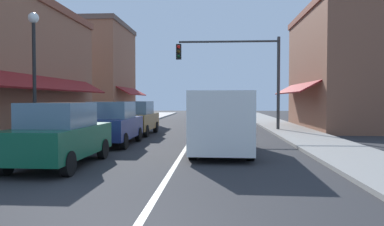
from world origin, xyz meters
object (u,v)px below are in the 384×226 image
at_px(parked_car_nearest_left, 59,135).
at_px(van_in_lane, 222,120).
at_px(parked_car_second_left, 112,124).
at_px(traffic_signal_mast_arm, 241,66).
at_px(parked_car_third_left, 136,118).
at_px(street_lamp_left_near, 34,59).

relative_size(parked_car_nearest_left, van_in_lane, 0.79).
relative_size(parked_car_second_left, traffic_signal_mast_arm, 0.67).
bearing_deg(parked_car_nearest_left, traffic_signal_mast_arm, 64.90).
bearing_deg(parked_car_third_left, parked_car_second_left, -89.17).
bearing_deg(parked_car_nearest_left, parked_car_third_left, 89.73).
height_order(parked_car_nearest_left, traffic_signal_mast_arm, traffic_signal_mast_arm).
bearing_deg(parked_car_third_left, van_in_lane, -54.43).
height_order(van_in_lane, street_lamp_left_near, street_lamp_left_near).
xyz_separation_m(parked_car_third_left, van_in_lane, (4.41, -6.41, 0.27)).
height_order(parked_car_second_left, street_lamp_left_near, street_lamp_left_near).
bearing_deg(street_lamp_left_near, van_in_lane, 5.19).
xyz_separation_m(parked_car_third_left, street_lamp_left_near, (-2.01, -7.00, 2.37)).
height_order(parked_car_second_left, parked_car_third_left, same).
bearing_deg(traffic_signal_mast_arm, parked_car_third_left, -154.29).
bearing_deg(parked_car_third_left, street_lamp_left_near, -105.02).
bearing_deg(street_lamp_left_near, traffic_signal_mast_arm, 51.68).
bearing_deg(van_in_lane, parked_car_third_left, 126.11).
bearing_deg(street_lamp_left_near, parked_car_second_left, 51.65).
height_order(van_in_lane, traffic_signal_mast_arm, traffic_signal_mast_arm).
xyz_separation_m(parked_car_nearest_left, parked_car_third_left, (0.14, 9.37, 0.00)).
height_order(parked_car_nearest_left, parked_car_second_left, same).
xyz_separation_m(parked_car_nearest_left, street_lamp_left_near, (-1.88, 2.37, 2.37)).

